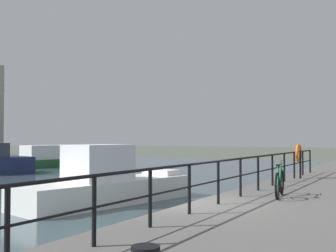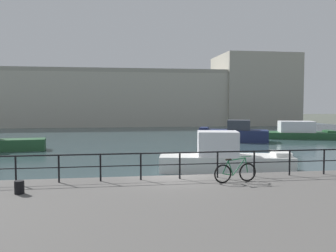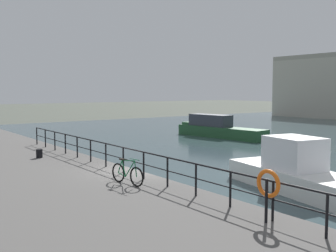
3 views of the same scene
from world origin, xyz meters
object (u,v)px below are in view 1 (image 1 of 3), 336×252
(moored_cabin_cruiser, at_px, (106,184))
(parked_bicycle, at_px, (280,183))
(life_ring_stand, at_px, (299,154))
(moored_white_yacht, at_px, (48,158))

(moored_cabin_cruiser, height_order, parked_bicycle, moored_cabin_cruiser)
(moored_cabin_cruiser, xyz_separation_m, life_ring_stand, (3.89, -6.76, 1.19))
(life_ring_stand, bearing_deg, moored_white_yacht, 66.65)
(parked_bicycle, relative_size, life_ring_stand, 1.26)
(moored_cabin_cruiser, relative_size, parked_bicycle, 4.59)
(parked_bicycle, bearing_deg, moored_cabin_cruiser, 67.02)
(moored_cabin_cruiser, distance_m, life_ring_stand, 7.89)
(moored_white_yacht, bearing_deg, moored_cabin_cruiser, -112.54)
(moored_cabin_cruiser, height_order, life_ring_stand, life_ring_stand)
(moored_white_yacht, bearing_deg, life_ring_stand, -97.19)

